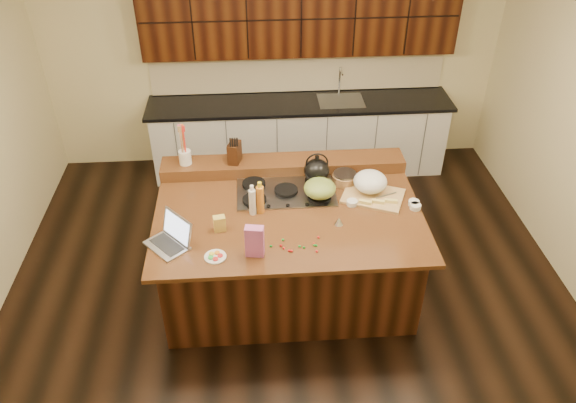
{
  "coord_description": "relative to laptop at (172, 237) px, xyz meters",
  "views": [
    {
      "loc": [
        -0.29,
        -4.01,
        3.95
      ],
      "look_at": [
        0.0,
        0.05,
        1.0
      ],
      "focal_mm": 35.0,
      "sensor_mm": 36.0,
      "label": 1
    }
  ],
  "objects": [
    {
      "name": "gumdrop_14",
      "position": [
        0.75,
        -0.18,
        -0.06
      ],
      "size": [
        0.02,
        0.02,
        0.02
      ],
      "primitive_type": "ellipsoid",
      "color": "red",
      "rests_on": "island"
    },
    {
      "name": "cooktop",
      "position": [
        1.0,
        0.66,
        -0.05
      ],
      "size": [
        0.92,
        0.52,
        0.05
      ],
      "color": "gray",
      "rests_on": "island"
    },
    {
      "name": "gumdrop_8",
      "position": [
        1.23,
        -0.02,
        -0.06
      ],
      "size": [
        0.02,
        0.02,
        0.02
      ],
      "primitive_type": "ellipsoid",
      "color": "red",
      "rests_on": "island"
    },
    {
      "name": "gumdrop_6",
      "position": [
        0.96,
        -0.17,
        -0.06
      ],
      "size": [
        0.02,
        0.02,
        0.02
      ],
      "primitive_type": "ellipsoid",
      "color": "red",
      "rests_on": "island"
    },
    {
      "name": "gumdrop_9",
      "position": [
        1.19,
        -0.13,
        -0.06
      ],
      "size": [
        0.02,
        0.02,
        0.02
      ],
      "primitive_type": "ellipsoid",
      "color": "#198C26",
      "rests_on": "island"
    },
    {
      "name": "gumdrop_11",
      "position": [
        0.82,
        -0.11,
        -0.06
      ],
      "size": [
        0.02,
        0.02,
        0.02
      ],
      "primitive_type": "ellipsoid",
      "color": "#198C26",
      "rests_on": "island"
    },
    {
      "name": "back_counter",
      "position": [
        1.3,
        2.59,
        -0.0
      ],
      "size": [
        3.7,
        0.66,
        2.4
      ],
      "color": "silver",
      "rests_on": "ground"
    },
    {
      "name": "oil_bottle",
      "position": [
        0.75,
        0.38,
        0.07
      ],
      "size": [
        0.09,
        0.09,
        0.27
      ],
      "primitive_type": "cylinder",
      "rotation": [
        0.0,
        0.0,
        0.25
      ],
      "color": "orange",
      "rests_on": "island"
    },
    {
      "name": "ramekin_a",
      "position": [
        2.15,
        0.39,
        -0.04
      ],
      "size": [
        0.13,
        0.13,
        0.04
      ],
      "primitive_type": "cylinder",
      "rotation": [
        0.0,
        0.0,
        -0.32
      ],
      "color": "white",
      "rests_on": "island"
    },
    {
      "name": "kitchen_timer",
      "position": [
        1.42,
        0.16,
        -0.03
      ],
      "size": [
        0.09,
        0.09,
        0.07
      ],
      "primitive_type": "cone",
      "rotation": [
        0.0,
        0.0,
        -0.18
      ],
      "color": "silver",
      "rests_on": "island"
    },
    {
      "name": "gumdrop_7",
      "position": [
        1.09,
        -0.14,
        -0.06
      ],
      "size": [
        0.02,
        0.02,
        0.02
      ],
      "primitive_type": "ellipsoid",
      "color": "#198C26",
      "rests_on": "island"
    },
    {
      "name": "gumdrop_3",
      "position": [
        1.18,
        -0.12,
        -0.06
      ],
      "size": [
        0.02,
        0.02,
        0.02
      ],
      "primitive_type": "ellipsoid",
      "color": "#198C26",
      "rests_on": "island"
    },
    {
      "name": "gumdrop_4",
      "position": [
        1.19,
        -0.2,
        -0.06
      ],
      "size": [
        0.02,
        0.02,
        0.02
      ],
      "primitive_type": "ellipsoid",
      "color": "red",
      "rests_on": "island"
    },
    {
      "name": "knife_block",
      "position": [
        0.52,
        1.06,
        0.16
      ],
      "size": [
        0.14,
        0.19,
        0.2
      ],
      "primitive_type": "cube",
      "rotation": [
        0.0,
        0.0,
        -0.27
      ],
      "color": "black",
      "rests_on": "back_ledge"
    },
    {
      "name": "gumdrop_0",
      "position": [
        0.92,
        -0.14,
        -0.06
      ],
      "size": [
        0.02,
        0.02,
        0.02
      ],
      "primitive_type": "ellipsoid",
      "color": "red",
      "rests_on": "island"
    },
    {
      "name": "gumdrop_10",
      "position": [
        0.9,
        -0.11,
        -0.06
      ],
      "size": [
        0.02,
        0.02,
        0.02
      ],
      "primitive_type": "ellipsoid",
      "color": "red",
      "rests_on": "island"
    },
    {
      "name": "package_box",
      "position": [
        0.39,
        0.15,
        0.0
      ],
      "size": [
        0.11,
        0.09,
        0.14
      ],
      "primitive_type": "cube",
      "rotation": [
        0.0,
        0.0,
        0.17
      ],
      "color": "gold",
      "rests_on": "island"
    },
    {
      "name": "gumdrop_2",
      "position": [
        1.18,
        -0.1,
        -0.06
      ],
      "size": [
        0.02,
        0.02,
        0.02
      ],
      "primitive_type": "ellipsoid",
      "color": "red",
      "rests_on": "island"
    },
    {
      "name": "strainer_bowl",
      "position": [
        1.57,
        0.79,
        -0.02
      ],
      "size": [
        0.32,
        0.32,
        0.09
      ],
      "primitive_type": "cylinder",
      "rotation": [
        0.0,
        0.0,
        0.44
      ],
      "color": "#996B3F",
      "rests_on": "island"
    },
    {
      "name": "vinegar_bottle",
      "position": [
        0.68,
        0.37,
        0.06
      ],
      "size": [
        0.08,
        0.08,
        0.25
      ],
      "primitive_type": "cylinder",
      "rotation": [
        0.0,
        0.0,
        0.28
      ],
      "color": "silver",
      "rests_on": "island"
    },
    {
      "name": "gumdrop_1",
      "position": [
        0.73,
        -0.23,
        -0.06
      ],
      "size": [
        0.02,
        0.02,
        0.02
      ],
      "primitive_type": "ellipsoid",
      "color": "#198C26",
      "rests_on": "island"
    },
    {
      "name": "back_ledge",
      "position": [
        1.0,
        1.06,
        -0.01
      ],
      "size": [
        2.4,
        0.3,
        0.12
      ],
      "primitive_type": "cube",
      "color": "black",
      "rests_on": "island"
    },
    {
      "name": "gumdrop_12",
      "position": [
        0.98,
        -0.18,
        -0.06
      ],
      "size": [
        0.02,
        0.02,
        0.02
      ],
      "primitive_type": "ellipsoid",
      "color": "red",
      "rests_on": "island"
    },
    {
      "name": "candy_plate",
      "position": [
        0.36,
        -0.2,
        -0.06
      ],
      "size": [
        0.23,
        0.23,
        0.01
      ],
      "primitive_type": "cylinder",
      "rotation": [
        0.0,
        0.0,
        -0.36
      ],
      "color": "white",
      "rests_on": "island"
    },
    {
      "name": "laptop",
      "position": [
        0.0,
        0.0,
        0.0
      ],
      "size": [
        0.44,
        0.45,
        0.25
      ],
      "rotation": [
        0.0,
        0.0,
        -0.85
      ],
      "color": "#B7B7BC",
      "rests_on": "island"
    },
    {
      "name": "gumdrop_5",
      "position": [
        1.06,
        -0.13,
        -0.06
      ],
      "size": [
        0.02,
        0.02,
        0.02
      ],
      "primitive_type": "ellipsoid",
      "color": "#198C26",
      "rests_on": "island"
    },
    {
      "name": "wooden_tray",
      "position": [
        1.79,
        0.59,
        0.03
      ],
      "size": [
        0.65,
        0.58,
        0.22
      ],
      "rotation": [
        0.0,
        0.0,
        -0.41
      ],
      "color": "tan",
      "rests_on": "island"
    },
    {
      "name": "pink_bag",
      "position": [
        0.69,
        -0.19,
        0.07
      ],
      "size": [
        0.16,
        0.1,
        0.28
      ],
      "primitive_type": "cube",
      "rotation": [
        0.0,
        0.0,
        -0.16
      ],
      "color": "#C45CA7",
      "rests_on": "island"
    },
    {
      "name": "green_bowl",
      "position": [
        1.3,
        0.53,
        0.06
      ],
      "size": [
        0.3,
        0.3,
        0.16
      ],
      "primitive_type": "ellipsoid",
      "rotation": [
        0.0,
        0.0,
        0.02
      ],
      "color": "olive",
      "rests_on": "cooktop"
    },
    {
      "name": "utensil_crock",
      "position": [
        0.04,
        1.06,
        0.12
      ],
      "size": [
        0.14,
        0.14,
        0.14
      ],
      "primitive_type": "cylinder",
      "rotation": [
        0.0,
        0.0,
        -0.22
      ],
      "color": "white",
      "rests_on": "back_ledge"
    },
    {
      "name": "ramekin_c",
      "position": [
        1.59,
        0.43,
        -0.04
      ],
      "size": [
        0.11,
        0.11,
        0.04
      ],
      "primitive_type": "cylinder",
      "rotation": [
        0.0,
        0.0,
        -0.08
      ],
      "color": "white",
      "rests_on": "island"
    },
    {
      "name": "island",
      "position": [
        1.0,
        0.36,
        -0.52
      ],
      "size": [
        2.4,
        1.6,
        0.92
      ],
      "color": "black",
      "rests_on": "ground"
    },
    {
      "name": "ramekin_b",
      "position": [
        2.15,
        0.33,
        -0.04
      ],
      "size": [
        0.12,
        0.12,
        0.04
      ],
      "primitive_type": "cylinder",
      "rotation": [
        0.0,
        0.0,
        0.24
      ],
      "color": "white",
      "rests_on": "island"
    },
    {
      "name": "gumdrop_13",
      "position": [
        0.92,
        -0.03,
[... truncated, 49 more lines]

